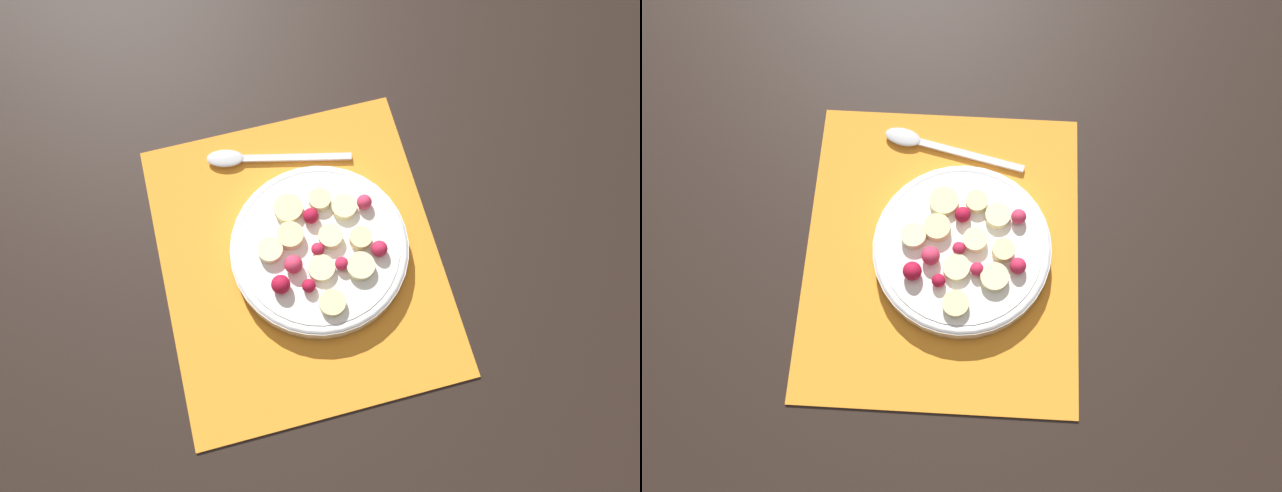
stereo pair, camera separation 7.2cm
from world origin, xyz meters
TOP-DOWN VIEW (x-y plane):
  - ground_plane at (0.00, 0.00)m, footprint 3.00×3.00m
  - placemat at (0.00, 0.00)m, footprint 0.38×0.33m
  - fruit_bowl at (0.00, 0.02)m, footprint 0.21×0.21m
  - spoon at (-0.14, -0.03)m, footprint 0.06×0.18m

SIDE VIEW (x-z plane):
  - ground_plane at x=0.00m, z-range 0.00..0.00m
  - placemat at x=0.00m, z-range 0.00..0.01m
  - spoon at x=-0.14m, z-range 0.01..0.01m
  - fruit_bowl at x=0.00m, z-range 0.00..0.05m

